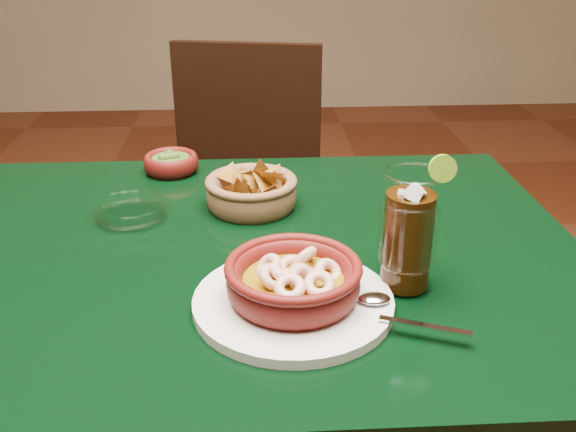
{
  "coord_description": "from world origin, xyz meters",
  "views": [
    {
      "loc": [
        0.09,
        -0.89,
        1.22
      ],
      "look_at": [
        0.14,
        -0.02,
        0.81
      ],
      "focal_mm": 40.0,
      "sensor_mm": 36.0,
      "label": 1
    }
  ],
  "objects": [
    {
      "name": "cola_drink",
      "position": [
        0.29,
        -0.13,
        0.83
      ],
      "size": [
        0.17,
        0.17,
        0.19
      ],
      "color": "white",
      "rests_on": "dining_table"
    },
    {
      "name": "shrimp_plate",
      "position": [
        0.14,
        -0.17,
        0.78
      ],
      "size": [
        0.34,
        0.26,
        0.08
      ],
      "color": "silver",
      "rests_on": "dining_table"
    },
    {
      "name": "guacamole_ramekin",
      "position": [
        -0.07,
        0.33,
        0.77
      ],
      "size": [
        0.13,
        0.13,
        0.04
      ],
      "color": "#500E0C",
      "rests_on": "dining_table"
    },
    {
      "name": "dining_table",
      "position": [
        0.0,
        0.0,
        0.65
      ],
      "size": [
        1.2,
        0.8,
        0.75
      ],
      "color": "black",
      "rests_on": "ground"
    },
    {
      "name": "dining_chair",
      "position": [
        0.05,
        0.71,
        0.5
      ],
      "size": [
        0.5,
        0.5,
        0.92
      ],
      "color": "black",
      "rests_on": "ground"
    },
    {
      "name": "glass_ashtray",
      "position": [
        -0.12,
        0.11,
        0.77
      ],
      "size": [
        0.14,
        0.14,
        0.03
      ],
      "color": "white",
      "rests_on": "dining_table"
    },
    {
      "name": "chip_basket",
      "position": [
        0.09,
        0.15,
        0.78
      ],
      "size": [
        0.19,
        0.19,
        0.11
      ],
      "color": "brown",
      "rests_on": "dining_table"
    }
  ]
}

